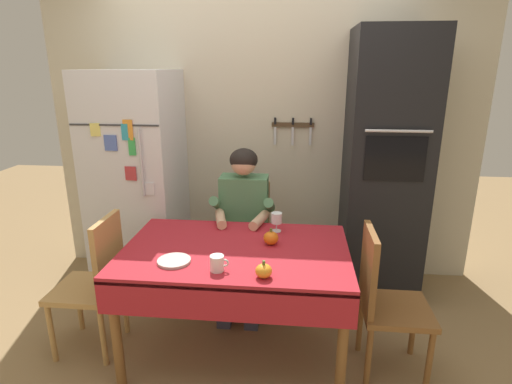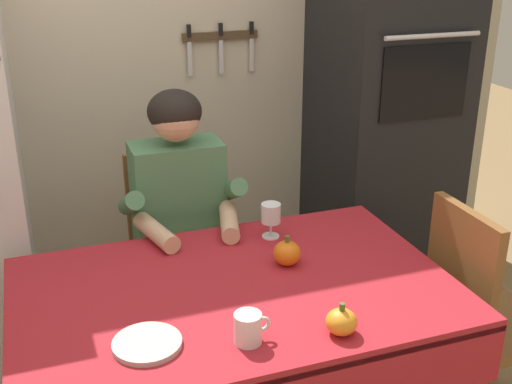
% 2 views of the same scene
% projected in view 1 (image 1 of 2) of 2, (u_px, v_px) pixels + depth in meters
% --- Properties ---
extents(ground_plane, '(10.00, 10.00, 0.00)m').
position_uv_depth(ground_plane, '(235.00, 359.00, 2.67)').
color(ground_plane, '#93754C').
rests_on(ground_plane, ground).
extents(back_wall_assembly, '(3.70, 0.13, 2.60)m').
position_uv_depth(back_wall_assembly, '(262.00, 129.00, 3.56)').
color(back_wall_assembly, beige).
rests_on(back_wall_assembly, ground).
extents(refrigerator, '(0.68, 0.71, 1.80)m').
position_uv_depth(refrigerator, '(138.00, 182.00, 3.41)').
color(refrigerator, silver).
rests_on(refrigerator, ground).
extents(wall_oven, '(0.60, 0.64, 2.10)m').
position_uv_depth(wall_oven, '(385.00, 169.00, 3.21)').
color(wall_oven, black).
rests_on(wall_oven, ground).
extents(dining_table, '(1.40, 0.90, 0.74)m').
position_uv_depth(dining_table, '(235.00, 262.00, 2.55)').
color(dining_table, brown).
rests_on(dining_table, ground).
extents(chair_behind_person, '(0.40, 0.40, 0.93)m').
position_uv_depth(chair_behind_person, '(246.00, 234.00, 3.34)').
color(chair_behind_person, brown).
rests_on(chair_behind_person, ground).
extents(seated_person, '(0.47, 0.55, 1.25)m').
position_uv_depth(seated_person, '(243.00, 216.00, 3.10)').
color(seated_person, '#38384C').
rests_on(seated_person, ground).
extents(chair_right_side, '(0.40, 0.40, 0.93)m').
position_uv_depth(chair_right_side, '(384.00, 297.00, 2.43)').
color(chair_right_side, brown).
rests_on(chair_right_side, ground).
extents(chair_left_side, '(0.40, 0.40, 0.93)m').
position_uv_depth(chair_left_side, '(96.00, 279.00, 2.64)').
color(chair_left_side, tan).
rests_on(chair_left_side, ground).
extents(coffee_mug, '(0.11, 0.08, 0.09)m').
position_uv_depth(coffee_mug, '(217.00, 263.00, 2.25)').
color(coffee_mug, white).
rests_on(coffee_mug, dining_table).
extents(wine_glass, '(0.07, 0.07, 0.13)m').
position_uv_depth(wine_glass, '(277.00, 219.00, 2.78)').
color(wine_glass, white).
rests_on(wine_glass, dining_table).
extents(pumpkin_large, '(0.10, 0.10, 0.11)m').
position_uv_depth(pumpkin_large, '(271.00, 238.00, 2.59)').
color(pumpkin_large, orange).
rests_on(pumpkin_large, dining_table).
extents(pumpkin_medium, '(0.09, 0.09, 0.10)m').
position_uv_depth(pumpkin_medium, '(264.00, 271.00, 2.18)').
color(pumpkin_medium, orange).
rests_on(pumpkin_medium, dining_table).
extents(serving_tray, '(0.19, 0.19, 0.02)m').
position_uv_depth(serving_tray, '(174.00, 261.00, 2.36)').
color(serving_tray, '#B7B2A8').
rests_on(serving_tray, dining_table).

